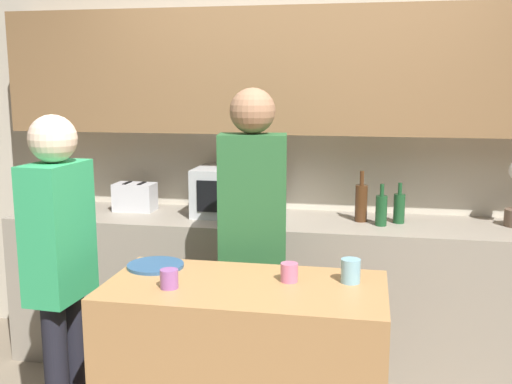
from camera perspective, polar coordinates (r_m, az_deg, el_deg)
back_wall at (r=3.85m, az=4.61°, el=7.03°), size 6.40×0.40×2.70m
back_counter at (r=3.80m, az=3.92°, el=-9.54°), size 3.60×0.62×0.93m
microwave at (r=3.77m, az=-1.82°, el=0.05°), size 0.52×0.39×0.30m
toaster at (r=3.98m, az=-11.46°, el=-0.47°), size 0.26×0.16×0.18m
bottle_0 at (r=3.65m, az=9.99°, el=-0.96°), size 0.07×0.07×0.31m
bottle_1 at (r=3.57m, az=11.84°, el=-1.67°), size 0.07×0.07×0.25m
bottle_2 at (r=3.66m, az=13.48°, el=-1.46°), size 0.07×0.07×0.24m
plate_on_island at (r=2.81m, az=-9.55°, el=-6.92°), size 0.26×0.26×0.01m
cup_0 at (r=2.58m, az=9.00°, el=-7.43°), size 0.08×0.08×0.10m
cup_1 at (r=2.57m, az=3.19°, el=-7.65°), size 0.07×0.07×0.08m
cup_2 at (r=2.51m, az=-8.27°, el=-8.18°), size 0.08×0.08×0.08m
person_left at (r=2.88m, az=-18.16°, el=-6.21°), size 0.21×0.35×1.62m
person_center at (r=3.05m, az=-0.32°, el=-3.21°), size 0.36×0.23×1.73m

